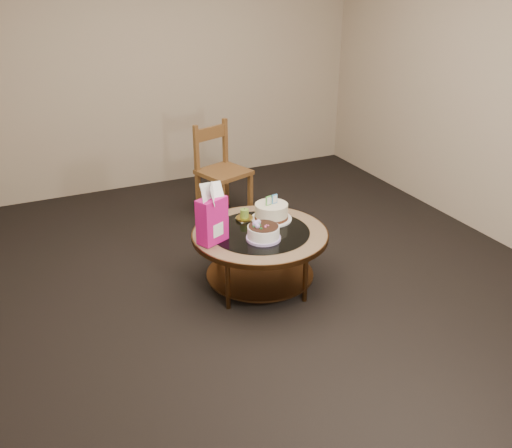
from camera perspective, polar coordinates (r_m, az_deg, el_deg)
name	(u,v)px	position (r m, az deg, el deg)	size (l,w,h in m)	color
ground	(260,284)	(4.45, 0.39, -6.06)	(5.00, 5.00, 0.00)	black
room_walls	(260,84)	(3.88, 0.45, 13.82)	(4.52, 5.02, 2.61)	tan
coffee_table	(260,241)	(4.26, 0.40, -1.71)	(1.02, 1.02, 0.46)	#533217
decorated_cake	(263,233)	(4.09, 0.73, -0.93)	(0.25, 0.25, 0.15)	#B59BDB
cream_cake	(271,212)	(4.40, 1.55, 1.20)	(0.32, 0.32, 0.20)	white
gift_bag	(212,214)	(4.01, -4.44, 0.99)	(0.24, 0.21, 0.43)	#E31589
pillar_candle	(244,216)	(4.40, -1.16, 0.80)	(0.13, 0.13, 0.10)	tan
dining_chair	(221,170)	(5.48, -3.51, 5.40)	(0.53, 0.53, 0.90)	brown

